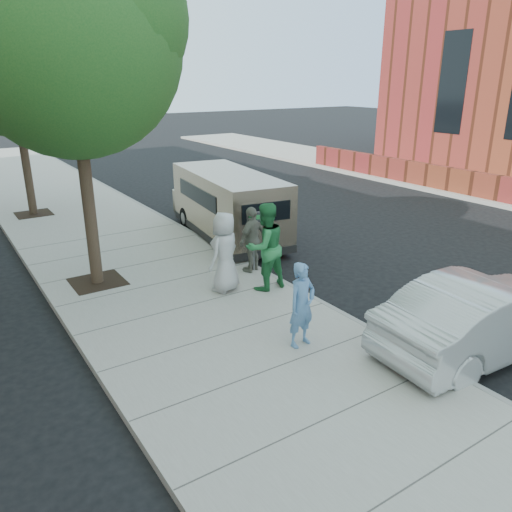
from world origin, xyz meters
The scene contains 13 objects.
ground centered at (0.00, 0.00, 0.00)m, with size 120.00×120.00×0.00m, color black.
sidewalk centered at (-1.00, 0.00, 0.07)m, with size 5.00×60.00×0.15m, color gray.
curb_face centered at (1.44, 0.00, 0.07)m, with size 0.12×60.00×0.16m, color gray.
church_wall centered at (13.50, 2.00, 0.65)m, with size 0.30×22.00×1.00m, color maroon.
tree_near centered at (-2.25, 2.40, 5.55)m, with size 4.62×4.60×7.53m.
tree_far centered at (-2.25, 10.00, 4.88)m, with size 3.92×3.80×6.49m.
parking_meter centered at (1.25, 0.98, 1.25)m, with size 0.33×0.21×1.51m.
van centered at (2.31, 4.09, 1.09)m, with size 2.53×5.76×2.07m.
sedan centered at (2.65, -4.45, 0.73)m, with size 1.54×4.42×1.46m, color #B0B4B7.
person_officer centered at (-0.09, -2.62, 0.94)m, with size 0.58×0.38×1.58m, color #5481B2.
person_green_shirt centered at (0.84, -0.12, 1.16)m, with size 0.98×0.76×2.02m, color #287A40.
person_gray_shirt centered at (0.02, 0.30, 1.07)m, with size 0.90×0.58×1.83m, color #B5B4B7.
person_striped_polo centered at (1.20, 0.98, 0.98)m, with size 0.97×0.40×1.66m, color slate.
Camera 1 is at (-5.22, -8.89, 4.75)m, focal length 35.00 mm.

